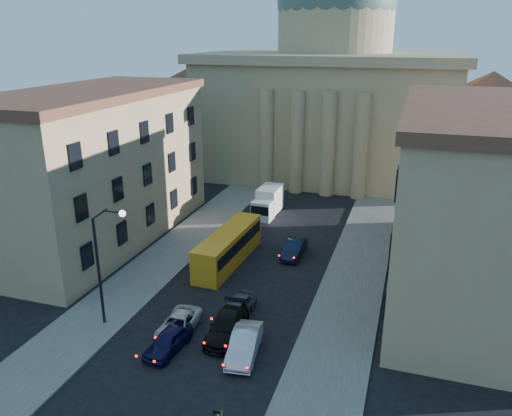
{
  "coord_description": "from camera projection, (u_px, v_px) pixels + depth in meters",
  "views": [
    {
      "loc": [
        12.15,
        -17.93,
        19.47
      ],
      "look_at": [
        1.3,
        15.76,
        7.09
      ],
      "focal_mm": 35.0,
      "sensor_mm": 36.0,
      "label": 1
    }
  ],
  "objects": [
    {
      "name": "car_right_distant",
      "position": [
        294.0,
        249.0,
        46.01
      ],
      "size": [
        1.68,
        4.47,
        1.46
      ],
      "primitive_type": "imported",
      "rotation": [
        0.0,
        0.0,
        -0.03
      ],
      "color": "black",
      "rests_on": "ground"
    },
    {
      "name": "sidewalk_right",
      "position": [
        350.0,
        291.0,
        39.74
      ],
      "size": [
        5.0,
        60.0,
        0.15
      ],
      "primitive_type": "cube",
      "color": "#56544E",
      "rests_on": "ground"
    },
    {
      "name": "building_right",
      "position": [
        474.0,
        199.0,
        38.45
      ],
      "size": [
        11.6,
        26.6,
        14.7
      ],
      "color": "tan",
      "rests_on": "ground"
    },
    {
      "name": "car_right_far",
      "position": [
        237.0,
        307.0,
        36.18
      ],
      "size": [
        2.15,
        4.41,
        1.45
      ],
      "primitive_type": "imported",
      "rotation": [
        0.0,
        0.0,
        -0.11
      ],
      "color": "#4D4E53",
      "rests_on": "ground"
    },
    {
      "name": "car_left_mid",
      "position": [
        178.0,
        324.0,
        34.21
      ],
      "size": [
        2.3,
        4.66,
        1.27
      ],
      "primitive_type": "imported",
      "rotation": [
        0.0,
        0.0,
        0.04
      ],
      "color": "silver",
      "rests_on": "ground"
    },
    {
      "name": "church",
      "position": [
        332.0,
        90.0,
        71.97
      ],
      "size": [
        68.02,
        28.76,
        36.6
      ],
      "color": "#93835A",
      "rests_on": "ground"
    },
    {
      "name": "sidewalk_left",
      "position": [
        160.0,
        263.0,
        44.66
      ],
      "size": [
        5.0,
        60.0,
        0.15
      ],
      "primitive_type": "cube",
      "color": "#56544E",
      "rests_on": "ground"
    },
    {
      "name": "building_left",
      "position": [
        96.0,
        165.0,
        48.28
      ],
      "size": [
        11.6,
        26.6,
        14.7
      ],
      "color": "tan",
      "rests_on": "ground"
    },
    {
      "name": "car_right_near",
      "position": [
        245.0,
        344.0,
        31.77
      ],
      "size": [
        2.27,
        4.93,
        1.57
      ],
      "primitive_type": "imported",
      "rotation": [
        0.0,
        0.0,
        0.13
      ],
      "color": "#B6B9BF",
      "rests_on": "ground"
    },
    {
      "name": "street_lamp",
      "position": [
        104.0,
        257.0,
        33.51
      ],
      "size": [
        2.62,
        0.44,
        8.83
      ],
      "color": "black",
      "rests_on": "ground"
    },
    {
      "name": "car_right_mid",
      "position": [
        227.0,
        326.0,
        33.79
      ],
      "size": [
        2.54,
        5.42,
        1.53
      ],
      "primitive_type": "imported",
      "rotation": [
        0.0,
        0.0,
        0.08
      ],
      "color": "black",
      "rests_on": "ground"
    },
    {
      "name": "city_bus",
      "position": [
        228.0,
        246.0,
        44.52
      ],
      "size": [
        2.86,
        10.5,
        2.93
      ],
      "rotation": [
        0.0,
        0.0,
        -0.04
      ],
      "color": "orange",
      "rests_on": "ground"
    },
    {
      "name": "car_left_near",
      "position": [
        168.0,
        341.0,
        32.22
      ],
      "size": [
        2.08,
        4.31,
        1.42
      ],
      "primitive_type": "imported",
      "rotation": [
        0.0,
        0.0,
        -0.1
      ],
      "color": "black",
      "rests_on": "ground"
    },
    {
      "name": "box_truck",
      "position": [
        268.0,
        203.0,
        56.37
      ],
      "size": [
        2.32,
        5.6,
        3.04
      ],
      "rotation": [
        0.0,
        0.0,
        -0.03
      ],
      "color": "silver",
      "rests_on": "ground"
    }
  ]
}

